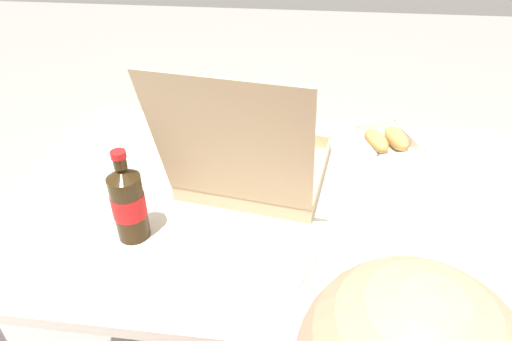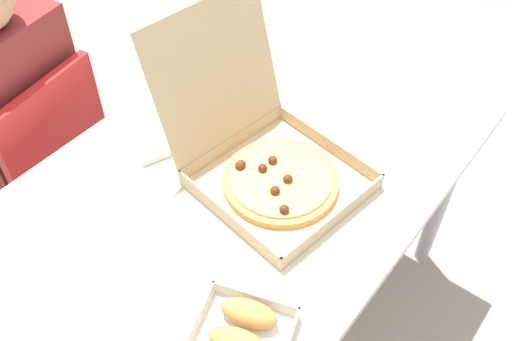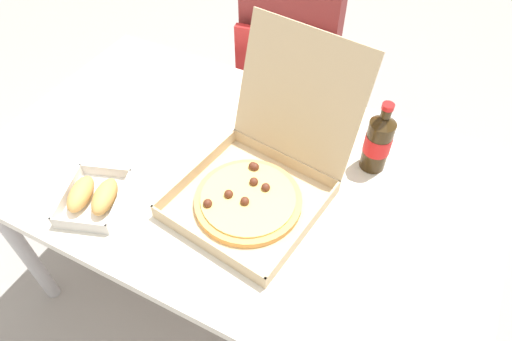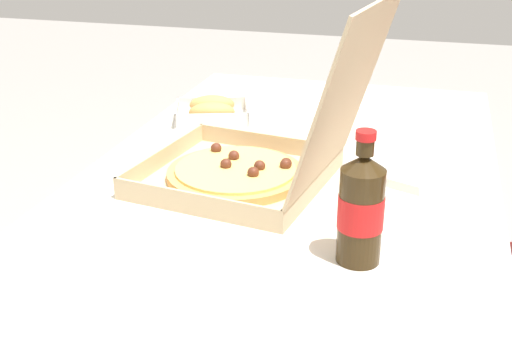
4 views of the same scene
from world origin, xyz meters
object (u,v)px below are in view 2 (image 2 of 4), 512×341
diner_person (6,106)px  napkin_pile (153,145)px  cola_bottle (252,63)px  chair (41,162)px  pizza_box_open (267,160)px  paper_menu (78,321)px  bread_side_box (243,329)px

diner_person → napkin_pile: size_ratio=10.46×
cola_bottle → napkin_pile: size_ratio=2.04×
chair → pizza_box_open: size_ratio=1.64×
paper_menu → chair: bearing=84.9°
bread_side_box → cola_bottle: size_ratio=1.02×
diner_person → cola_bottle: diner_person is taller
diner_person → paper_menu: (-0.33, -0.72, 0.03)m
diner_person → pizza_box_open: 0.82m
bread_side_box → pizza_box_open: bearing=31.1°
pizza_box_open → napkin_pile: (-0.11, 0.30, -0.05)m
diner_person → chair: bearing=-81.4°
diner_person → paper_menu: 0.79m
diner_person → napkin_pile: 0.50m
bread_side_box → paper_menu: bread_side_box is taller
bread_side_box → napkin_pile: (0.27, 0.52, -0.02)m
diner_person → pizza_box_open: size_ratio=2.27×
pizza_box_open → bread_side_box: pizza_box_open is taller
cola_bottle → bread_side_box: bearing=-142.9°
cola_bottle → paper_menu: cola_bottle is taller
cola_bottle → napkin_pile: bearing=171.2°
diner_person → bread_side_box: size_ratio=5.04×
diner_person → bread_side_box: (-0.14, -1.01, 0.06)m
cola_bottle → paper_menu: 0.83m
chair → diner_person: 0.21m
chair → pizza_box_open: 0.81m
chair → pizza_box_open: (0.22, -0.72, 0.29)m
chair → napkin_pile: 0.51m
chair → napkin_pile: chair is taller
pizza_box_open → bread_side_box: size_ratio=2.22×
pizza_box_open → cola_bottle: pizza_box_open is taller
napkin_pile → bread_side_box: bearing=-117.1°
cola_bottle → napkin_pile: (-0.35, 0.05, -0.08)m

